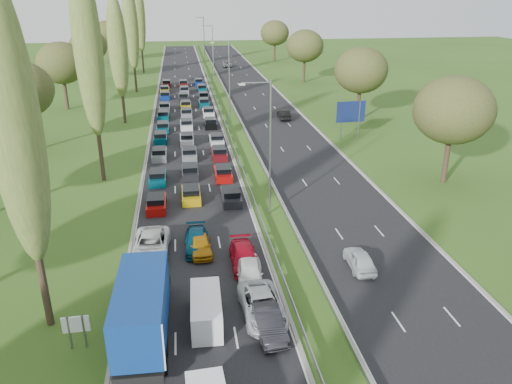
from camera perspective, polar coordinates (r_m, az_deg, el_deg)
ground at (r=80.26m, az=-3.11°, el=8.50°), size 260.00×260.00×0.00m
near_carriageway at (r=82.36m, az=-8.02°, el=8.67°), size 10.50×215.00×0.04m
far_carriageway at (r=83.56m, az=1.38°, el=9.07°), size 10.50×215.00×0.04m
central_reservation at (r=82.56m, az=-3.30°, el=9.27°), size 2.36×215.00×0.32m
lamp_columns at (r=77.11m, az=-3.05°, el=12.49°), size 0.18×140.18×12.00m
poplar_row at (r=66.70m, az=-16.61°, el=15.68°), size 2.80×127.80×22.44m
woodland_left at (r=64.22m, az=-26.18°, el=9.87°), size 8.00×166.00×11.10m
woodland_right at (r=70.62m, az=14.24°, el=12.36°), size 8.00×153.00×11.10m
traffic_queue_fill at (r=77.50m, az=-7.97°, el=8.16°), size 9.12×68.79×0.80m
near_car_2 at (r=39.00m, az=-11.90°, el=-5.95°), size 2.92×5.88×1.60m
near_car_7 at (r=39.31m, az=-6.78°, el=-5.58°), size 1.94×4.63×1.34m
near_car_8 at (r=38.73m, az=-6.37°, el=-6.00°), size 1.81×4.07×1.36m
near_car_9 at (r=30.34m, az=1.36°, el=-14.57°), size 1.89×4.47×1.43m
near_car_10 at (r=31.56m, az=0.70°, el=-12.87°), size 2.72×5.46×1.48m
near_car_11 at (r=36.83m, az=-1.39°, el=-7.41°), size 1.96×4.78×1.39m
near_car_12 at (r=34.76m, az=-0.72°, el=-9.23°), size 2.15×4.60×1.52m
far_car_0 at (r=37.27m, az=11.78°, el=-7.55°), size 1.74×4.05×1.36m
far_car_1 at (r=79.08m, az=3.20°, el=8.86°), size 1.71×4.54×1.48m
far_car_2 at (r=135.51m, az=-3.30°, el=14.41°), size 2.61×5.33×1.46m
blue_lorry at (r=30.00m, az=-12.75°, el=-12.48°), size 2.68×9.63×4.07m
white_van_rear at (r=31.17m, az=-5.74°, el=-13.07°), size 1.81×4.61×1.85m
info_sign at (r=30.52m, az=-19.86°, el=-14.38°), size 1.50×0.16×2.10m
direction_sign at (r=68.38m, az=10.79°, el=8.81°), size 4.00×0.31×5.20m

